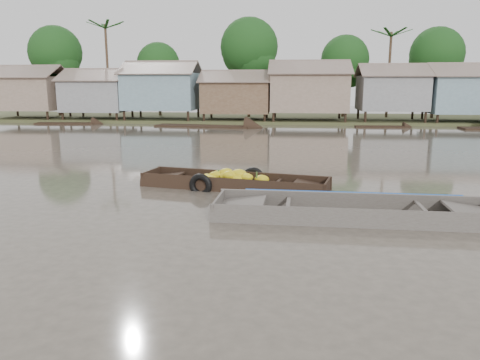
# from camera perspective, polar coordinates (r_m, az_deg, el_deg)

# --- Properties ---
(ground) EXTENTS (120.00, 120.00, 0.00)m
(ground) POSITION_cam_1_polar(r_m,az_deg,el_deg) (12.64, 2.23, -4.14)
(ground) COLOR #484137
(ground) RESTS_ON ground
(riverbank) EXTENTS (120.00, 12.47, 10.22)m
(riverbank) POSITION_cam_1_polar(r_m,az_deg,el_deg) (44.06, 8.95, 11.14)
(riverbank) COLOR #384723
(riverbank) RESTS_ON ground
(banana_boat) EXTENTS (6.49, 2.79, 0.88)m
(banana_boat) POSITION_cam_1_polar(r_m,az_deg,el_deg) (15.68, -1.11, -0.27)
(banana_boat) COLOR black
(banana_boat) RESTS_ON ground
(viewer_boat) EXTENTS (7.42, 2.15, 0.59)m
(viewer_boat) POSITION_cam_1_polar(r_m,az_deg,el_deg) (12.66, 13.76, -4.18)
(viewer_boat) COLOR #453F3A
(viewer_boat) RESTS_ON ground
(distant_boats) EXTENTS (47.91, 15.13, 1.38)m
(distant_boats) POSITION_cam_1_polar(r_m,az_deg,el_deg) (38.06, 22.97, 5.96)
(distant_boats) COLOR black
(distant_boats) RESTS_ON ground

